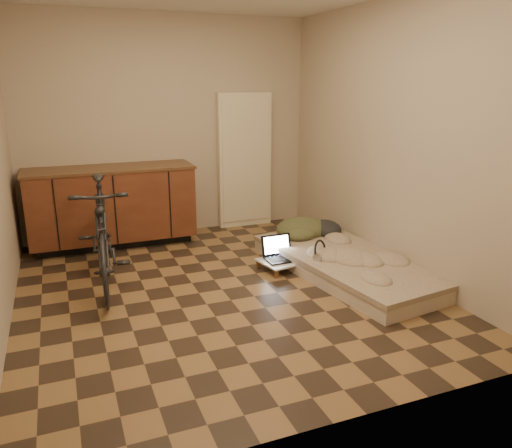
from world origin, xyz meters
name	(u,v)px	position (x,y,z in m)	size (l,w,h in m)	color
room_shell	(219,147)	(0.00, 0.00, 1.30)	(3.50, 4.00, 2.60)	brown
cabinets	(112,206)	(-0.75, 1.70, 0.47)	(1.84, 0.62, 0.91)	black
appliance_panel	(244,161)	(0.95, 1.94, 0.85)	(0.70, 0.10, 1.70)	beige
bicycle	(102,229)	(-0.97, 0.49, 0.55)	(0.50, 1.70, 1.10)	black
futon	(349,264)	(1.30, -0.07, 0.09)	(1.27, 2.20, 0.18)	beige
clothing_pile	(309,222)	(1.28, 0.77, 0.31)	(0.64, 0.53, 0.26)	#3F4226
headphones	(320,250)	(1.00, -0.02, 0.26)	(0.24, 0.22, 0.16)	black
lap_desk	(288,260)	(0.80, 0.28, 0.09)	(0.65, 0.49, 0.10)	brown
laptop	(280,254)	(0.73, 0.32, 0.15)	(0.33, 0.30, 0.22)	black
mouse	(306,253)	(1.02, 0.32, 0.12)	(0.06, 0.11, 0.04)	white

